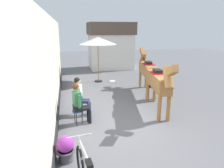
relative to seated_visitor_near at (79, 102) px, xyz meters
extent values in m
plane|color=slate|center=(1.67, 2.67, -0.78)|extent=(40.00, 40.00, 0.00)
cube|color=beige|center=(-0.88, 1.17, 0.92)|extent=(0.30, 14.00, 3.40)
cube|color=black|center=(-0.86, 1.17, -0.60)|extent=(0.34, 14.00, 0.36)
cube|color=silver|center=(3.07, 9.39, 0.52)|extent=(3.20, 2.40, 2.60)
cube|color=brown|center=(3.07, 9.39, 2.27)|extent=(3.40, 2.60, 0.90)
cylinder|color=#194C99|center=(-0.06, -0.01, -0.31)|extent=(0.34, 0.34, 0.03)
cylinder|color=black|center=(0.07, 0.01, -0.55)|extent=(0.02, 0.02, 0.45)
cylinder|color=black|center=(-0.15, 0.09, -0.55)|extent=(0.02, 0.02, 0.45)
cylinder|color=black|center=(-0.11, -0.14, -0.55)|extent=(0.02, 0.02, 0.45)
cube|color=black|center=(-0.06, -0.01, -0.20)|extent=(0.29, 0.36, 0.20)
cube|color=#337247|center=(-0.06, -0.01, 0.12)|extent=(0.28, 0.37, 0.44)
sphere|color=tan|center=(-0.06, -0.01, 0.47)|extent=(0.20, 0.20, 0.20)
sphere|color=#593319|center=(-0.08, -0.02, 0.50)|extent=(0.22, 0.22, 0.22)
cylinder|color=black|center=(0.11, 0.10, -0.25)|extent=(0.40, 0.20, 0.13)
cylinder|color=black|center=(0.30, 0.14, -0.55)|extent=(0.11, 0.11, 0.46)
cylinder|color=black|center=(0.14, -0.06, -0.25)|extent=(0.40, 0.20, 0.13)
cylinder|color=black|center=(0.32, -0.02, -0.55)|extent=(0.11, 0.11, 0.46)
cylinder|color=#337247|center=(-0.08, 0.19, 0.07)|extent=(0.09, 0.09, 0.42)
cylinder|color=#337247|center=(-0.01, -0.20, 0.07)|extent=(0.09, 0.09, 0.42)
cylinder|color=black|center=(0.02, 0.76, -0.31)|extent=(0.34, 0.34, 0.03)
cylinder|color=black|center=(0.15, 0.72, -0.55)|extent=(0.02, 0.02, 0.45)
cylinder|color=black|center=(-0.01, 0.90, -0.55)|extent=(0.02, 0.02, 0.45)
cylinder|color=black|center=(-0.08, 0.67, -0.55)|extent=(0.02, 0.02, 0.45)
cube|color=#2D3851|center=(0.02, 0.76, -0.20)|extent=(0.32, 0.38, 0.20)
cube|color=silver|center=(0.02, 0.76, 0.12)|extent=(0.31, 0.39, 0.44)
sphere|color=tan|center=(0.02, 0.76, 0.47)|extent=(0.20, 0.20, 0.20)
sphere|color=black|center=(0.00, 0.77, 0.50)|extent=(0.22, 0.22, 0.22)
cylinder|color=#2D3851|center=(0.22, 0.78, -0.25)|extent=(0.40, 0.24, 0.13)
cylinder|color=#2D3851|center=(0.40, 0.72, -0.55)|extent=(0.11, 0.11, 0.46)
cylinder|color=#2D3851|center=(0.18, 0.63, -0.25)|extent=(0.40, 0.24, 0.13)
cylinder|color=#2D3851|center=(0.36, 0.57, -0.55)|extent=(0.11, 0.11, 0.46)
cylinder|color=silver|center=(0.10, 0.95, 0.07)|extent=(0.09, 0.09, 0.42)
cylinder|color=silver|center=(-0.02, 0.56, 0.07)|extent=(0.09, 0.09, 0.42)
cube|color=#9E6B38|center=(2.94, 0.57, 0.38)|extent=(0.84, 2.24, 0.52)
cylinder|color=#9E6B38|center=(2.92, -0.42, -0.33)|extent=(0.13, 0.13, 0.90)
cylinder|color=#9E6B38|center=(2.61, -0.37, -0.33)|extent=(0.13, 0.13, 0.90)
cylinder|color=#9E6B38|center=(3.27, 1.48, -0.33)|extent=(0.13, 0.13, 0.90)
cylinder|color=#9E6B38|center=(2.97, 1.54, -0.33)|extent=(0.13, 0.13, 0.90)
cylinder|color=#9E6B38|center=(2.72, -0.61, 0.77)|extent=(0.39, 0.67, 0.73)
cube|color=#9E6B38|center=(2.66, -0.95, 1.08)|extent=(0.27, 0.55, 0.40)
cube|color=black|center=(2.73, -0.59, 0.91)|extent=(0.16, 0.63, 0.48)
cylinder|color=black|center=(3.16, 1.69, 0.11)|extent=(0.12, 0.12, 0.65)
cube|color=red|center=(2.96, 0.67, 0.66)|extent=(0.60, 0.68, 0.03)
cube|color=black|center=(2.96, 0.67, 0.73)|extent=(0.36, 0.48, 0.12)
cube|color=#9E6B38|center=(3.41, 2.66, 0.38)|extent=(0.83, 2.24, 0.52)
cylinder|color=#9E6B38|center=(3.43, 3.65, -0.33)|extent=(0.13, 0.13, 0.90)
cylinder|color=#9E6B38|center=(3.74, 3.59, -0.33)|extent=(0.13, 0.13, 0.90)
cylinder|color=#9E6B38|center=(3.08, 1.74, -0.33)|extent=(0.13, 0.13, 0.90)
cylinder|color=#9E6B38|center=(3.39, 1.69, -0.33)|extent=(0.13, 0.13, 0.90)
cylinder|color=#9E6B38|center=(3.62, 3.84, 0.77)|extent=(0.39, 0.67, 0.73)
cube|color=#9E6B38|center=(3.68, 4.17, 1.08)|extent=(0.27, 0.55, 0.40)
cube|color=black|center=(3.62, 3.82, 0.91)|extent=(0.15, 0.63, 0.48)
cylinder|color=black|center=(3.20, 1.54, 0.11)|extent=(0.12, 0.12, 0.65)
cube|color=red|center=(3.39, 2.56, 0.66)|extent=(0.60, 0.68, 0.03)
cube|color=black|center=(3.39, 2.56, 0.73)|extent=(0.35, 0.48, 0.12)
cylinder|color=#4C4C51|center=(-0.45, -1.86, -0.64)|extent=(0.34, 0.34, 0.28)
cylinder|color=#4C4C51|center=(-0.45, -1.86, -0.52)|extent=(0.43, 0.43, 0.04)
sphere|color=purple|center=(-0.45, -1.86, -0.34)|extent=(0.40, 0.40, 0.40)
torus|color=black|center=(-0.16, -2.51, -0.42)|extent=(0.14, 0.71, 0.71)
cylinder|color=#B7BCC6|center=(-0.12, -2.80, -0.11)|extent=(0.10, 0.50, 0.60)
cylinder|color=#B7BCC6|center=(-0.10, -2.96, 0.15)|extent=(0.13, 0.80, 0.09)
cylinder|color=#B7BCC6|center=(-0.15, -2.54, -0.12)|extent=(0.05, 0.09, 0.60)
cylinder|color=#B7BCC6|center=(-0.15, -2.56, 0.23)|extent=(0.50, 0.09, 0.03)
cube|color=black|center=(-0.05, -3.35, 0.17)|extent=(0.12, 0.21, 0.06)
cylinder|color=black|center=(1.46, 5.34, -0.75)|extent=(0.44, 0.44, 0.06)
cylinder|color=olive|center=(1.46, 5.34, 0.32)|extent=(0.04, 0.04, 2.20)
cone|color=silver|center=(1.46, 5.34, 1.60)|extent=(2.10, 2.10, 0.40)
cylinder|color=white|center=(1.91, 3.56, -0.33)|extent=(0.32, 0.32, 0.03)
cylinder|color=silver|center=(2.04, 3.56, -0.56)|extent=(0.02, 0.02, 0.43)
cylinder|color=silver|center=(1.85, 3.67, -0.56)|extent=(0.02, 0.02, 0.43)
cylinder|color=silver|center=(1.85, 3.45, -0.56)|extent=(0.02, 0.02, 0.43)
camera|label=1|loc=(-0.30, -6.12, 2.23)|focal=32.27mm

